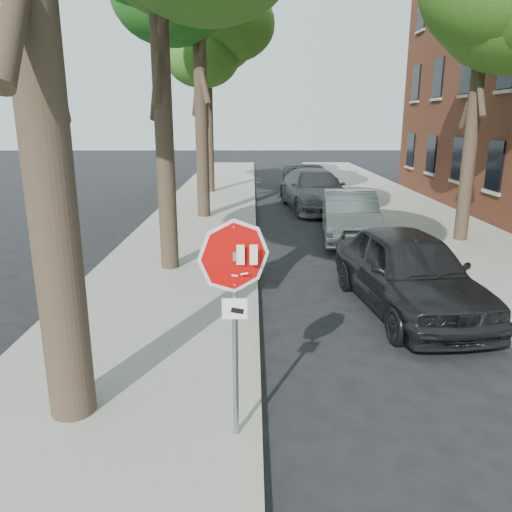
% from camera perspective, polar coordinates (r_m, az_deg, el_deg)
% --- Properties ---
extents(ground, '(120.00, 120.00, 0.00)m').
position_cam_1_polar(ground, '(6.39, 4.45, -20.39)').
color(ground, black).
rests_on(ground, ground).
extents(sidewalk_left, '(4.00, 55.00, 0.12)m').
position_cam_1_polar(sidewalk_left, '(17.67, -6.88, 3.19)').
color(sidewalk_left, gray).
rests_on(sidewalk_left, ground).
extents(sidewalk_right, '(4.00, 55.00, 0.12)m').
position_cam_1_polar(sidewalk_right, '(18.72, 19.97, 3.06)').
color(sidewalk_right, gray).
rests_on(sidewalk_right, ground).
extents(curb_left, '(0.12, 55.00, 0.13)m').
position_cam_1_polar(curb_left, '(17.56, -0.20, 3.24)').
color(curb_left, '#9E9384').
rests_on(curb_left, ground).
extents(curb_right, '(0.12, 55.00, 0.13)m').
position_cam_1_polar(curb_right, '(18.11, 13.88, 3.16)').
color(curb_right, '#9E9384').
rests_on(curb_right, ground).
extents(stop_sign, '(0.76, 0.34, 2.61)m').
position_cam_1_polar(stop_sign, '(5.45, -2.47, -3.74)').
color(stop_sign, gray).
rests_on(stop_sign, sidewalk_left).
extents(tree_far, '(5.29, 4.91, 9.33)m').
position_cam_1_polar(tree_far, '(26.61, -5.60, 22.73)').
color(tree_far, black).
rests_on(tree_far, sidewalk_left).
extents(car_a, '(2.51, 5.01, 1.64)m').
position_cam_1_polar(car_a, '(10.39, 17.00, -1.64)').
color(car_a, black).
rests_on(car_a, ground).
extents(car_b, '(2.09, 4.77, 1.52)m').
position_cam_1_polar(car_b, '(16.25, 10.66, 4.50)').
color(car_b, '#96999D').
rests_on(car_b, ground).
extents(car_c, '(2.96, 6.00, 1.68)m').
position_cam_1_polar(car_c, '(21.69, 6.70, 7.52)').
color(car_c, '#56565C').
rests_on(car_c, ground).
extents(car_d, '(2.71, 5.22, 1.41)m').
position_cam_1_polar(car_d, '(27.40, 6.20, 8.85)').
color(car_d, black).
rests_on(car_d, ground).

